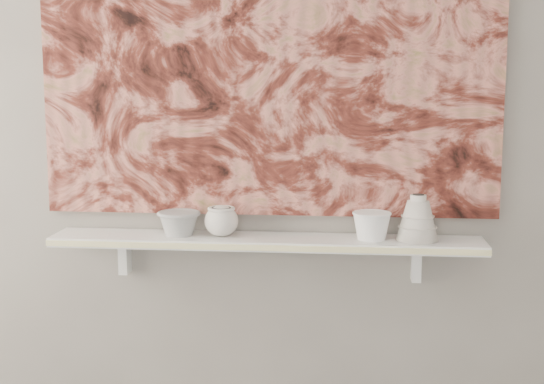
# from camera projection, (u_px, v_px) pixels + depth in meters

# --- Properties ---
(wall_back) EXTENTS (3.60, 0.00, 3.60)m
(wall_back) POSITION_uv_depth(u_px,v_px,m) (269.00, 106.00, 2.48)
(wall_back) COLOR slate
(wall_back) RESTS_ON floor
(shelf) EXTENTS (1.40, 0.18, 0.03)m
(shelf) POSITION_uv_depth(u_px,v_px,m) (266.00, 242.00, 2.45)
(shelf) COLOR white
(shelf) RESTS_ON wall_back
(shelf_stripe) EXTENTS (1.40, 0.01, 0.02)m
(shelf_stripe) POSITION_uv_depth(u_px,v_px,m) (262.00, 248.00, 2.36)
(shelf_stripe) COLOR beige
(shelf_stripe) RESTS_ON shelf
(bracket_left) EXTENTS (0.03, 0.06, 0.12)m
(bracket_left) POSITION_uv_depth(u_px,v_px,m) (125.00, 256.00, 2.58)
(bracket_left) COLOR white
(bracket_left) RESTS_ON wall_back
(bracket_right) EXTENTS (0.03, 0.06, 0.12)m
(bracket_right) POSITION_uv_depth(u_px,v_px,m) (416.00, 263.00, 2.48)
(bracket_right) COLOR white
(bracket_right) RESTS_ON wall_back
(painting) EXTENTS (1.50, 0.02, 1.10)m
(painting) POSITION_uv_depth(u_px,v_px,m) (268.00, 47.00, 2.44)
(painting) COLOR maroon
(painting) RESTS_ON wall_back
(house_motif) EXTENTS (0.09, 0.00, 0.08)m
(house_motif) POSITION_uv_depth(u_px,v_px,m) (407.00, 143.00, 2.43)
(house_motif) COLOR black
(house_motif) RESTS_ON painting
(bowl_grey) EXTENTS (0.15, 0.15, 0.08)m
(bowl_grey) POSITION_uv_depth(u_px,v_px,m) (179.00, 223.00, 2.47)
(bowl_grey) COLOR #999996
(bowl_grey) RESTS_ON shelf
(cup_cream) EXTENTS (0.13, 0.13, 0.10)m
(cup_cream) POSITION_uv_depth(u_px,v_px,m) (221.00, 221.00, 2.46)
(cup_cream) COLOR silver
(cup_cream) RESTS_ON shelf
(bell_vessel) EXTENTS (0.17, 0.17, 0.15)m
(bell_vessel) POSITION_uv_depth(u_px,v_px,m) (418.00, 217.00, 2.39)
(bell_vessel) COLOR silver
(bell_vessel) RESTS_ON shelf
(bowl_white) EXTENTS (0.16, 0.16, 0.09)m
(bowl_white) POSITION_uv_depth(u_px,v_px,m) (372.00, 225.00, 2.41)
(bowl_white) COLOR white
(bowl_white) RESTS_ON shelf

